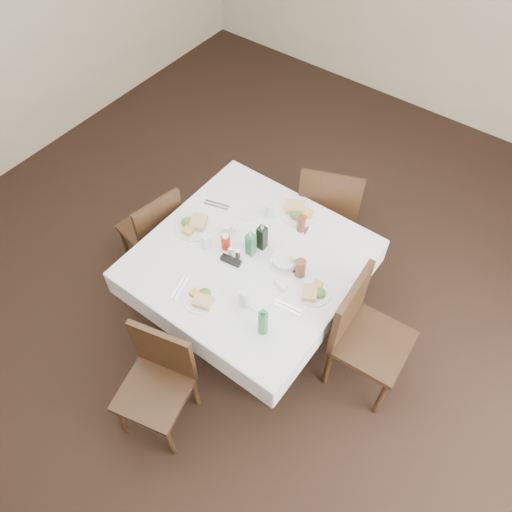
% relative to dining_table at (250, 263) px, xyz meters
% --- Properties ---
extents(ground_plane, '(7.00, 7.00, 0.00)m').
position_rel_dining_table_xyz_m(ground_plane, '(-0.05, -0.08, -0.69)').
color(ground_plane, black).
extents(room_shell, '(6.04, 7.04, 2.80)m').
position_rel_dining_table_xyz_m(room_shell, '(-0.05, -0.08, 1.02)').
color(room_shell, '#C2B598').
rests_on(room_shell, ground).
extents(dining_table, '(1.46, 1.46, 0.76)m').
position_rel_dining_table_xyz_m(dining_table, '(0.00, 0.00, 0.00)').
color(dining_table, black).
rests_on(dining_table, ground).
extents(chair_north, '(0.63, 0.63, 1.02)m').
position_rel_dining_table_xyz_m(chair_north, '(0.12, 0.92, -0.11)').
color(chair_north, black).
rests_on(chair_north, ground).
extents(chair_south, '(0.52, 0.52, 0.91)m').
position_rel_dining_table_xyz_m(chair_south, '(-0.00, -0.99, -0.17)').
color(chair_south, black).
rests_on(chair_south, ground).
extents(chair_east, '(0.51, 0.51, 1.02)m').
position_rel_dining_table_xyz_m(chair_east, '(0.90, 0.06, -0.11)').
color(chair_east, black).
rests_on(chair_east, ground).
extents(chair_west, '(0.49, 0.49, 0.89)m').
position_rel_dining_table_xyz_m(chair_west, '(-0.91, -0.07, -0.18)').
color(chair_west, black).
rests_on(chair_west, ground).
extents(meal_north, '(0.29, 0.29, 0.06)m').
position_rel_dining_table_xyz_m(meal_north, '(0.05, 0.54, 0.10)').
color(meal_north, white).
rests_on(meal_north, dining_table).
extents(meal_south, '(0.24, 0.24, 0.05)m').
position_rel_dining_table_xyz_m(meal_south, '(-0.04, -0.48, 0.09)').
color(meal_south, white).
rests_on(meal_south, dining_table).
extents(meal_east, '(0.23, 0.23, 0.05)m').
position_rel_dining_table_xyz_m(meal_east, '(0.53, 0.00, 0.09)').
color(meal_east, white).
rests_on(meal_east, dining_table).
extents(meal_west, '(0.27, 0.27, 0.06)m').
position_rel_dining_table_xyz_m(meal_west, '(-0.50, -0.03, 0.10)').
color(meal_west, white).
rests_on(meal_west, dining_table).
extents(side_plate_a, '(0.14, 0.14, 0.01)m').
position_rel_dining_table_xyz_m(side_plate_a, '(-0.24, 0.31, 0.08)').
color(side_plate_a, white).
rests_on(side_plate_a, dining_table).
extents(side_plate_b, '(0.15, 0.15, 0.01)m').
position_rel_dining_table_xyz_m(side_plate_b, '(0.28, -0.27, 0.08)').
color(side_plate_b, white).
rests_on(side_plate_b, dining_table).
extents(water_n, '(0.06, 0.06, 0.12)m').
position_rel_dining_table_xyz_m(water_n, '(-0.12, 0.39, 0.13)').
color(water_n, silver).
rests_on(water_n, dining_table).
extents(water_s, '(0.08, 0.08, 0.15)m').
position_rel_dining_table_xyz_m(water_s, '(0.21, -0.33, 0.15)').
color(water_s, silver).
rests_on(water_s, dining_table).
extents(water_e, '(0.06, 0.06, 0.12)m').
position_rel_dining_table_xyz_m(water_e, '(0.30, 0.12, 0.13)').
color(water_e, silver).
rests_on(water_e, dining_table).
extents(water_w, '(0.06, 0.06, 0.12)m').
position_rel_dining_table_xyz_m(water_w, '(-0.30, -0.11, 0.13)').
color(water_w, silver).
rests_on(water_w, dining_table).
extents(iced_tea_a, '(0.06, 0.06, 0.13)m').
position_rel_dining_table_xyz_m(iced_tea_a, '(0.15, 0.42, 0.14)').
color(iced_tea_a, brown).
rests_on(iced_tea_a, dining_table).
extents(iced_tea_b, '(0.07, 0.07, 0.15)m').
position_rel_dining_table_xyz_m(iced_tea_b, '(0.37, 0.08, 0.15)').
color(iced_tea_b, brown).
rests_on(iced_tea_b, dining_table).
extents(bread_basket, '(0.20, 0.20, 0.07)m').
position_rel_dining_table_xyz_m(bread_basket, '(0.24, 0.09, 0.10)').
color(bread_basket, silver).
rests_on(bread_basket, dining_table).
extents(oil_cruet_dark, '(0.06, 0.06, 0.26)m').
position_rel_dining_table_xyz_m(oil_cruet_dark, '(0.01, 0.12, 0.18)').
color(oil_cruet_dark, black).
rests_on(oil_cruet_dark, dining_table).
extents(oil_cruet_green, '(0.06, 0.06, 0.24)m').
position_rel_dining_table_xyz_m(oil_cruet_green, '(-0.01, 0.03, 0.18)').
color(oil_cruet_green, '#26663E').
rests_on(oil_cruet_green, dining_table).
extents(ketchup_bottle, '(0.07, 0.07, 0.14)m').
position_rel_dining_table_xyz_m(ketchup_bottle, '(-0.19, -0.04, 0.14)').
color(ketchup_bottle, '#B8220A').
rests_on(ketchup_bottle, dining_table).
extents(salt_shaker, '(0.03, 0.03, 0.07)m').
position_rel_dining_table_xyz_m(salt_shaker, '(-0.12, -0.07, 0.11)').
color(salt_shaker, white).
rests_on(salt_shaker, dining_table).
extents(pepper_shaker, '(0.03, 0.03, 0.08)m').
position_rel_dining_table_xyz_m(pepper_shaker, '(-0.06, -0.06, 0.11)').
color(pepper_shaker, '#413024').
rests_on(pepper_shaker, dining_table).
extents(coffee_mug, '(0.13, 0.12, 0.09)m').
position_rel_dining_table_xyz_m(coffee_mug, '(-0.27, 0.07, 0.11)').
color(coffee_mug, white).
rests_on(coffee_mug, dining_table).
extents(sunglasses, '(0.16, 0.07, 0.03)m').
position_rel_dining_table_xyz_m(sunglasses, '(-0.08, -0.12, 0.09)').
color(sunglasses, black).
rests_on(sunglasses, dining_table).
extents(green_bottle, '(0.06, 0.06, 0.24)m').
position_rel_dining_table_xyz_m(green_bottle, '(0.42, -0.43, 0.18)').
color(green_bottle, '#26663E').
rests_on(green_bottle, dining_table).
extents(sugar_caddy, '(0.10, 0.08, 0.05)m').
position_rel_dining_table_xyz_m(sugar_caddy, '(0.32, -0.08, 0.10)').
color(sugar_caddy, white).
rests_on(sugar_caddy, dining_table).
extents(cutlery_n, '(0.09, 0.20, 0.01)m').
position_rel_dining_table_xyz_m(cutlery_n, '(0.16, 0.49, 0.08)').
color(cutlery_n, silver).
rests_on(cutlery_n, dining_table).
extents(cutlery_s, '(0.10, 0.20, 0.01)m').
position_rel_dining_table_xyz_m(cutlery_s, '(-0.22, -0.50, 0.08)').
color(cutlery_s, silver).
rests_on(cutlery_s, dining_table).
extents(cutlery_e, '(0.20, 0.07, 0.01)m').
position_rel_dining_table_xyz_m(cutlery_e, '(0.46, -0.19, 0.08)').
color(cutlery_e, silver).
rests_on(cutlery_e, dining_table).
extents(cutlery_w, '(0.21, 0.10, 0.01)m').
position_rel_dining_table_xyz_m(cutlery_w, '(-0.51, 0.24, 0.08)').
color(cutlery_w, silver).
rests_on(cutlery_w, dining_table).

